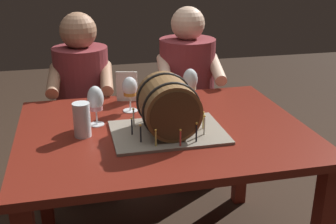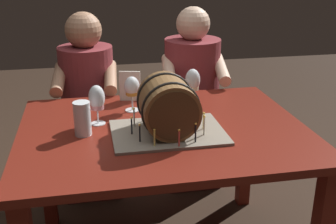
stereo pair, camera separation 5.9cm
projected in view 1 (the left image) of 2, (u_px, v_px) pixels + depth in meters
The scene contains 9 objects.
dining_table at pixel (163, 149), 1.93m from camera, with size 1.28×0.98×0.74m.
barrel_cake at pixel (168, 109), 1.79m from camera, with size 0.48×0.35×0.26m.
wine_glass_white at pixel (190, 81), 2.10m from camera, with size 0.07×0.07×0.20m.
wine_glass_rose at pixel (96, 100), 1.88m from camera, with size 0.07×0.07×0.18m.
wine_glass_amber at pixel (130, 88), 2.04m from camera, with size 0.07×0.07×0.17m.
beer_pint at pixel (82, 121), 1.78m from camera, with size 0.07×0.07×0.15m.
menu_card at pixel (127, 86), 2.20m from camera, with size 0.11×0.01×0.16m, color silver.
person_seated_left at pixel (85, 116), 2.59m from camera, with size 0.38×0.47×1.16m.
person_seated_right at pixel (187, 105), 2.72m from camera, with size 0.42×0.50×1.17m.
Camera 1 is at (-0.37, -1.70, 1.48)m, focal length 45.09 mm.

